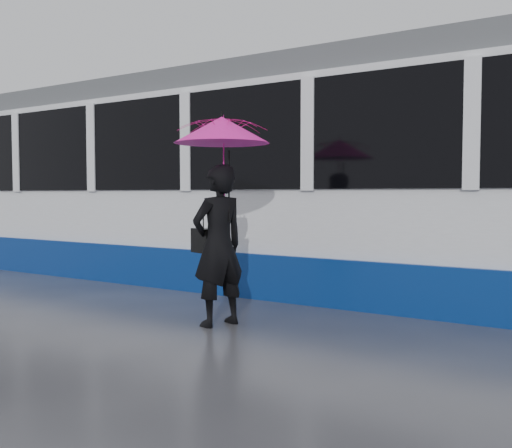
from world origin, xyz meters
The scene contains 6 objects.
ground centered at (0.00, 0.00, 0.00)m, with size 90.00×90.00×0.00m, color #2B2B30.
rails centered at (0.00, 2.50, 0.01)m, with size 34.00×1.51×0.02m.
tram centered at (0.29, 2.50, 1.64)m, with size 26.00×2.56×3.35m.
woman centered at (-0.51, -0.27, 0.88)m, with size 0.64×0.42×1.75m, color black.
umbrella centered at (-0.46, -0.27, 1.92)m, with size 1.31×1.31×1.18m.
handbag centered at (-0.73, -0.25, 0.92)m, with size 0.34×0.23×0.45m.
Camera 1 is at (3.14, -5.26, 1.43)m, focal length 40.00 mm.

